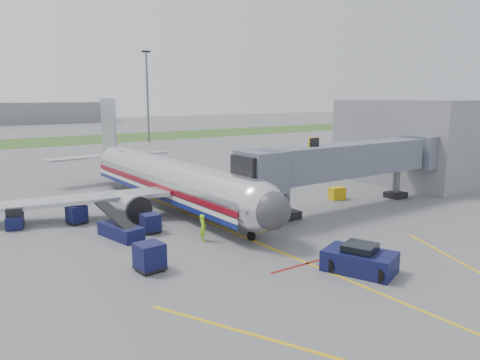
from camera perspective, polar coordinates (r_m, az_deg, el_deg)
ground at (r=33.26m, az=3.46°, el=-8.15°), size 400.00×400.00×0.00m
grass_strip at (r=116.75m, az=-25.41°, el=4.09°), size 300.00×25.00×0.01m
apron_markings at (r=28.23m, az=13.09°, el=-11.82°), size 21.52×50.00×0.01m
airliner at (r=45.17m, az=-8.68°, el=0.13°), size 32.10×35.67×10.25m
jet_bridge at (r=44.48m, az=12.48°, el=2.22°), size 25.30×4.00×6.90m
terminal at (r=60.88m, az=19.95°, el=4.45°), size 10.00×16.00×10.00m
light_mast_right at (r=109.20m, az=-11.21°, el=10.19°), size 2.00×0.44×20.40m
pushback_tug at (r=29.48m, az=14.37°, el=-9.42°), size 3.86×4.77×1.72m
baggage_tug at (r=41.91m, az=-25.77°, el=-4.24°), size 1.81×2.64×1.68m
baggage_cart_a at (r=41.15m, az=-19.29°, el=-3.98°), size 1.65×1.65×1.53m
baggage_cart_b at (r=29.17m, az=-10.97°, el=-9.17°), size 1.70×1.70×1.72m
baggage_cart_c at (r=37.00m, az=-10.86°, el=-5.20°), size 1.43×1.43×1.47m
belt_loader at (r=36.23m, az=-14.37°, el=-5.93°), size 2.32×5.03×2.38m
ground_power_cart at (r=48.99m, az=11.74°, el=-1.60°), size 1.73×1.31×1.25m
ramp_worker at (r=34.39m, az=-4.54°, el=-5.81°), size 0.75×0.86×1.98m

